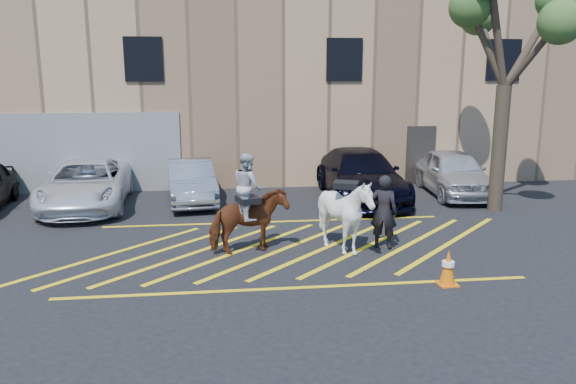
{
  "coord_description": "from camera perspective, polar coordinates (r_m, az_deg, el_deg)",
  "views": [
    {
      "loc": [
        -1.47,
        -13.17,
        4.23
      ],
      "look_at": [
        0.15,
        0.2,
        1.3
      ],
      "focal_mm": 35.0,
      "sensor_mm": 36.0,
      "label": 1
    }
  ],
  "objects": [
    {
      "name": "traffic_cone",
      "position": [
        11.78,
        15.94,
        -7.37
      ],
      "size": [
        0.4,
        0.4,
        0.73
      ],
      "color": "orange",
      "rests_on": "ground"
    },
    {
      "name": "saddled_white",
      "position": [
        13.2,
        5.84,
        -2.3
      ],
      "size": [
        1.96,
        2.07,
        1.84
      ],
      "color": "white",
      "rests_on": "ground"
    },
    {
      "name": "warehouse",
      "position": [
        25.21,
        -3.69,
        10.93
      ],
      "size": [
        32.42,
        10.2,
        7.3
      ],
      "color": "tan",
      "rests_on": "ground"
    },
    {
      "name": "handler",
      "position": [
        13.66,
        9.69,
        -2.01
      ],
      "size": [
        0.78,
        0.68,
        1.8
      ],
      "primitive_type": "imported",
      "rotation": [
        0.0,
        0.0,
        2.68
      ],
      "color": "black",
      "rests_on": "ground"
    },
    {
      "name": "mounted_bay",
      "position": [
        13.11,
        -4.07,
        -2.18
      ],
      "size": [
        1.97,
        1.34,
        2.39
      ],
      "color": "brown",
      "rests_on": "ground"
    },
    {
      "name": "ground",
      "position": [
        13.91,
        -0.53,
        -5.43
      ],
      "size": [
        90.0,
        90.0,
        0.0
      ],
      "primitive_type": "plane",
      "color": "black",
      "rests_on": "ground"
    },
    {
      "name": "hatching_zone",
      "position": [
        13.62,
        -0.39,
        -5.79
      ],
      "size": [
        12.6,
        5.12,
        0.01
      ],
      "color": "yellow",
      "rests_on": "ground"
    },
    {
      "name": "car_white_pickup",
      "position": [
        18.65,
        -19.82,
        0.74
      ],
      "size": [
        2.76,
        5.43,
        1.47
      ],
      "primitive_type": "imported",
      "rotation": [
        0.0,
        0.0,
        0.06
      ],
      "color": "white",
      "rests_on": "ground"
    },
    {
      "name": "car_white_suv",
      "position": [
        20.21,
        16.44,
        1.92
      ],
      "size": [
        2.21,
        4.68,
        1.55
      ],
      "primitive_type": "imported",
      "rotation": [
        0.0,
        0.0,
        -0.09
      ],
      "color": "silver",
      "rests_on": "ground"
    },
    {
      "name": "tree",
      "position": [
        18.07,
        21.56,
        16.09
      ],
      "size": [
        3.99,
        4.37,
        7.31
      ],
      "color": "#403627",
      "rests_on": "ground"
    },
    {
      "name": "car_blue_suv",
      "position": [
        18.88,
        7.38,
        1.74
      ],
      "size": [
        2.34,
        5.62,
        1.62
      ],
      "primitive_type": "imported",
      "rotation": [
        0.0,
        0.0,
        0.01
      ],
      "color": "black",
      "rests_on": "ground"
    },
    {
      "name": "car_silver_sedan",
      "position": [
        18.58,
        -9.8,
        1.07
      ],
      "size": [
        1.88,
        4.25,
        1.36
      ],
      "primitive_type": "imported",
      "rotation": [
        0.0,
        0.0,
        0.11
      ],
      "color": "gray",
      "rests_on": "ground"
    }
  ]
}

